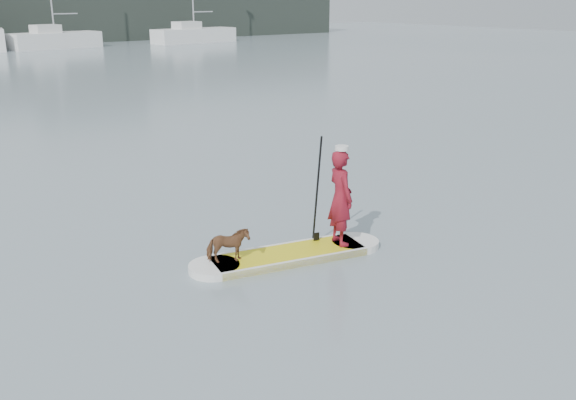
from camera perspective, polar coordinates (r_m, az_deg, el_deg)
ground at (r=9.85m, az=-8.09°, el=-6.88°), size 140.00×140.00×0.00m
paddleboard at (r=10.42m, az=-0.00°, el=-4.93°), size 3.24×1.35×0.12m
paddler at (r=10.52m, az=4.69°, el=0.21°), size 0.50×0.65×1.59m
white_cap at (r=10.30m, az=4.81°, el=4.63°), size 0.22×0.22×0.07m
dog at (r=9.95m, az=-5.36°, el=-4.05°), size 0.72×0.51×0.55m
paddle at (r=10.64m, az=2.59°, el=-0.22°), size 0.10×0.30×2.00m
sailboat_e at (r=56.07m, az=-20.05°, el=13.30°), size 7.36×3.32×10.29m
sailboat_f at (r=60.01m, az=-8.39°, el=14.42°), size 8.00×3.18×11.67m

